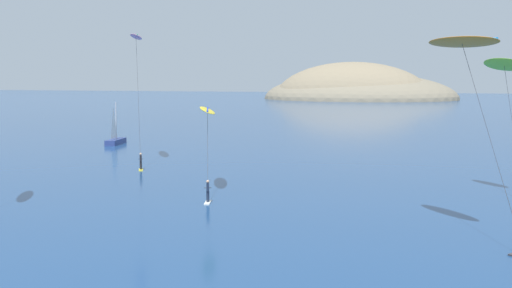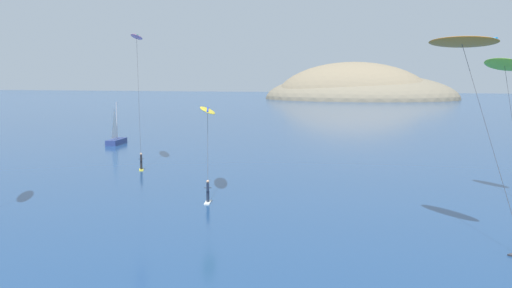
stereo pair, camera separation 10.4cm
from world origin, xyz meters
name	(u,v)px [view 1 (the left image)]	position (x,y,z in m)	size (l,w,h in m)	color
headland_island	(356,99)	(-11.06, 216.67, 0.00)	(71.26, 55.21, 27.16)	#7A705B
sailboat_near	(116,139)	(-29.31, 58.42, 0.64)	(1.95, 5.96, 5.70)	navy
kitesurfer_yellow	(207,116)	(-6.44, 28.24, 6.07)	(3.42, 8.58, 6.88)	silver
kitesurfer_lime	(506,75)	(16.32, 31.66, 9.39)	(3.84, 5.26, 10.73)	#2D2D33
kitesurfer_pink	(136,46)	(-18.74, 42.11, 12.33)	(4.93, 8.81, 13.63)	yellow
kitesurfer_orange	(466,55)	(12.38, 18.04, 10.56)	(6.15, 7.61, 11.65)	#2D2D33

